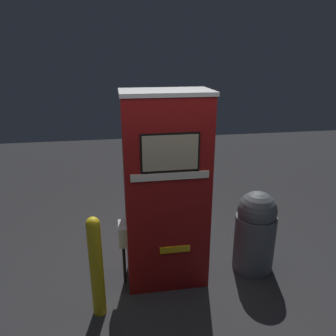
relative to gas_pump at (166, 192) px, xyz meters
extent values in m
plane|color=#2D2D30|center=(0.00, -0.26, -1.09)|extent=(14.00, 14.00, 0.00)
cube|color=maroon|center=(0.00, 0.00, -0.60)|extent=(0.89, 0.52, 0.98)
cube|color=maroon|center=(0.00, 0.00, 0.47)|extent=(0.89, 0.52, 1.16)
cube|color=silver|center=(0.00, 0.00, 1.07)|extent=(0.92, 0.55, 0.04)
cube|color=black|center=(0.00, -0.26, 0.53)|extent=(0.58, 0.01, 0.39)
cube|color=tan|center=(0.00, -0.27, 0.53)|extent=(0.54, 0.01, 0.35)
cube|color=silver|center=(0.00, -0.27, 0.29)|extent=(0.78, 0.02, 0.07)
cube|color=gold|center=(0.06, -0.27, -0.55)|extent=(0.33, 0.02, 0.07)
cube|color=silver|center=(-0.49, -0.10, -0.40)|extent=(0.09, 0.23, 0.23)
cylinder|color=black|center=(-0.49, -0.18, -0.75)|extent=(0.03, 0.03, 0.45)
cylinder|color=yellow|center=(-0.76, -0.46, -0.58)|extent=(0.13, 0.13, 1.03)
sphere|color=yellow|center=(-0.76, -0.46, -0.07)|extent=(0.13, 0.13, 0.13)
cylinder|color=#51565B|center=(1.08, 0.01, -0.74)|extent=(0.48, 0.48, 0.70)
sphere|color=#51565B|center=(1.08, 0.01, -0.31)|extent=(0.46, 0.46, 0.46)
camera|label=1|loc=(-0.51, -3.22, 1.43)|focal=35.00mm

